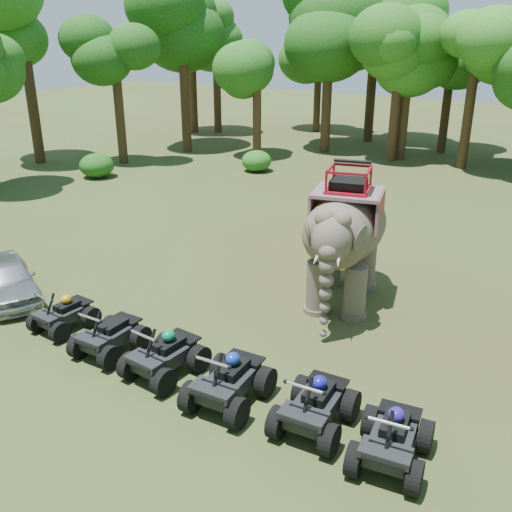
{
  "coord_description": "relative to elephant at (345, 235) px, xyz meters",
  "views": [
    {
      "loc": [
        7.3,
        -10.19,
        7.34
      ],
      "look_at": [
        0.0,
        1.2,
        1.9
      ],
      "focal_mm": 40.0,
      "sensor_mm": 36.0,
      "label": 1
    }
  ],
  "objects": [
    {
      "name": "tree_37",
      "position": [
        -21.27,
        20.07,
        2.22
      ],
      "size": [
        5.88,
        5.88,
        8.4
      ],
      "primitive_type": null,
      "color": "#195114",
      "rests_on": "ground"
    },
    {
      "name": "parked_car",
      "position": [
        -8.18,
        -5.12,
        -1.38
      ],
      "size": [
        3.78,
        2.84,
        1.2
      ],
      "primitive_type": "imported",
      "rotation": [
        0.0,
        0.0,
        1.11
      ],
      "color": "#B2B5B9",
      "rests_on": "ground"
    },
    {
      "name": "tree_27",
      "position": [
        -18.26,
        9.62,
        1.66
      ],
      "size": [
        5.09,
        5.09,
        7.27
      ],
      "primitive_type": null,
      "color": "#195114",
      "rests_on": "ground"
    },
    {
      "name": "elephant",
      "position": [
        0.0,
        0.0,
        0.0
      ],
      "size": [
        3.18,
        5.07,
        3.95
      ],
      "primitive_type": null,
      "rotation": [
        0.0,
        0.0,
        0.25
      ],
      "color": "brown",
      "rests_on": "ground"
    },
    {
      "name": "tree_38",
      "position": [
        -13.74,
        25.28,
        1.54
      ],
      "size": [
        4.92,
        4.92,
        7.03
      ],
      "primitive_type": null,
      "color": "#195114",
      "rests_on": "ground"
    },
    {
      "name": "atv_5",
      "position": [
        3.56,
        -5.63,
        -1.32
      ],
      "size": [
        1.52,
        1.92,
        1.3
      ],
      "primitive_type": null,
      "rotation": [
        0.0,
        0.0,
        0.14
      ],
      "color": "black",
      "rests_on": "ground"
    },
    {
      "name": "tree_40",
      "position": [
        -8.95,
        23.76,
        3.38
      ],
      "size": [
        7.49,
        7.49,
        10.7
      ],
      "primitive_type": null,
      "color": "#195114",
      "rests_on": "ground"
    },
    {
      "name": "tree_0",
      "position": [
        -1.35,
        18.87,
        1.9
      ],
      "size": [
        5.42,
        5.42,
        7.74
      ],
      "primitive_type": null,
      "color": "#195114",
      "rests_on": "ground"
    },
    {
      "name": "ground",
      "position": [
        -1.35,
        -3.68,
        -1.97
      ],
      "size": [
        110.0,
        110.0,
        0.0
      ],
      "primitive_type": "plane",
      "color": "#47381E",
      "rests_on": "ground"
    },
    {
      "name": "tree_33",
      "position": [
        -5.04,
        19.25,
        2.25
      ],
      "size": [
        5.92,
        5.92,
        8.45
      ],
      "primitive_type": null,
      "color": "#195114",
      "rests_on": "ground"
    },
    {
      "name": "atv_4",
      "position": [
        1.97,
        -5.51,
        -1.31
      ],
      "size": [
        1.45,
        1.9,
        1.33
      ],
      "primitive_type": null,
      "rotation": [
        0.0,
        0.0,
        0.08
      ],
      "color": "black",
      "rests_on": "ground"
    },
    {
      "name": "atv_3",
      "position": [
        0.09,
        -5.77,
        -1.29
      ],
      "size": [
        1.48,
        1.94,
        1.37
      ],
      "primitive_type": null,
      "rotation": [
        0.0,
        0.0,
        0.07
      ],
      "color": "black",
      "rests_on": "ground"
    },
    {
      "name": "tree_31",
      "position": [
        -5.38,
        18.59,
        1.74
      ],
      "size": [
        5.2,
        5.2,
        7.43
      ],
      "primitive_type": null,
      "color": "#195114",
      "rests_on": "ground"
    },
    {
      "name": "atv_0",
      "position": [
        -5.34,
        -5.5,
        -1.41
      ],
      "size": [
        1.18,
        1.58,
        1.14
      ],
      "primitive_type": null,
      "rotation": [
        0.0,
        0.0,
        -0.04
      ],
      "color": "black",
      "rests_on": "ground"
    },
    {
      "name": "atv_1",
      "position": [
        -3.47,
        -5.68,
        -1.36
      ],
      "size": [
        1.27,
        1.7,
        1.24
      ],
      "primitive_type": null,
      "rotation": [
        0.0,
        0.0,
        0.03
      ],
      "color": "black",
      "rests_on": "ground"
    },
    {
      "name": "tree_32",
      "position": [
        -3.54,
        22.58,
        1.72
      ],
      "size": [
        5.17,
        5.17,
        7.38
      ],
      "primitive_type": null,
      "color": "#195114",
      "rests_on": "ground"
    },
    {
      "name": "tree_30",
      "position": [
        -9.87,
        18.89,
        2.91
      ],
      "size": [
        6.84,
        6.84,
        9.77
      ],
      "primitive_type": null,
      "color": "#195114",
      "rests_on": "ground"
    },
    {
      "name": "atv_2",
      "position": [
        -1.73,
        -5.69,
        -1.32
      ],
      "size": [
        1.39,
        1.83,
        1.3
      ],
      "primitive_type": null,
      "rotation": [
        0.0,
        0.0,
        -0.06
      ],
      "color": "black",
      "rests_on": "ground"
    },
    {
      "name": "tree_28",
      "position": [
        -17.2,
        14.18,
        2.81
      ],
      "size": [
        6.69,
        6.69,
        9.56
      ],
      "primitive_type": null,
      "color": "#195114",
      "rests_on": "ground"
    },
    {
      "name": "tree_26",
      "position": [
        -22.39,
        7.04,
        2.85
      ],
      "size": [
        6.75,
        6.75,
        9.64
      ],
      "primitive_type": null,
      "color": "#195114",
      "rests_on": "ground"
    },
    {
      "name": "tree_29",
      "position": [
        -12.26,
        14.65,
        1.35
      ],
      "size": [
        4.66,
        4.66,
        6.66
      ],
      "primitive_type": null,
      "color": "#195114",
      "rests_on": "ground"
    },
    {
      "name": "tree_39",
      "position": [
        -19.9,
        21.16,
        2.32
      ],
      "size": [
        6.02,
        6.02,
        8.6
      ],
      "primitive_type": null,
      "color": "#195114",
      "rests_on": "ground"
    }
  ]
}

